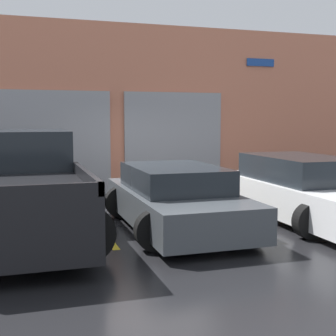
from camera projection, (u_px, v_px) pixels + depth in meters
name	position (u px, v px, depth m)	size (l,w,h in m)	color
ground_plane	(154.00, 213.00, 10.30)	(28.00, 28.00, 0.00)	black
shophouse_building	(121.00, 110.00, 13.17)	(15.19, 0.68, 4.67)	#D17A5B
pickup_truck	(24.00, 188.00, 8.23)	(2.49, 5.11, 1.84)	black
sedan_white	(301.00, 190.00, 9.61)	(2.12, 4.57, 1.30)	white
sedan_side	(176.00, 199.00, 8.80)	(2.23, 4.25, 1.18)	#474C51
parking_stripe_left	(105.00, 234.00, 8.42)	(0.12, 2.20, 0.01)	gold
parking_stripe_centre	(241.00, 223.00, 9.24)	(0.12, 2.20, 0.01)	gold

